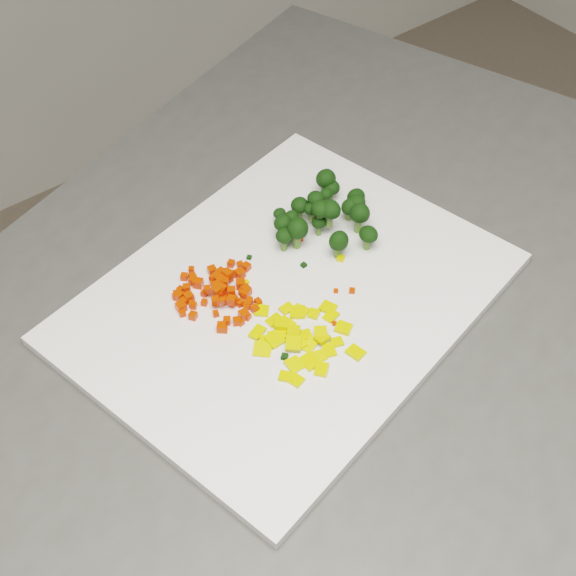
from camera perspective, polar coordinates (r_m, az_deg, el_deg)
counter_block at (r=1.27m, az=1.21°, el=-13.90°), size 1.22×1.02×0.90m
cutting_board at (r=0.88m, az=0.00°, el=-0.69°), size 0.52×0.44×0.01m
carrot_pile at (r=0.87m, az=-4.93°, el=0.03°), size 0.10×0.10×0.03m
pepper_pile at (r=0.83m, az=1.10°, el=-3.13°), size 0.12×0.12×0.02m
broccoli_pile at (r=0.93m, az=2.52°, el=5.50°), size 0.12×0.12×0.06m
carrot_cube_0 at (r=0.85m, az=-3.15°, el=-1.92°), size 0.01×0.01×0.01m
carrot_cube_1 at (r=0.88m, az=-4.31°, el=0.99°), size 0.01×0.01×0.01m
carrot_cube_2 at (r=0.87m, az=-5.98°, el=-1.04°), size 0.01×0.01×0.01m
carrot_cube_3 at (r=0.87m, az=-3.08°, el=-0.57°), size 0.01×0.01×0.01m
carrot_cube_4 at (r=0.88m, az=-5.09°, el=0.75°), size 0.01×0.01×0.01m
carrot_cube_5 at (r=0.90m, az=-7.39°, el=0.80°), size 0.01×0.01×0.01m
carrot_cube_6 at (r=0.88m, az=-4.83°, el=0.53°), size 0.01×0.01×0.01m
carrot_cube_7 at (r=0.85m, az=-4.37°, el=-2.34°), size 0.01×0.01×0.01m
carrot_cube_8 at (r=0.89m, az=-3.94°, el=1.00°), size 0.01×0.01×0.01m
carrot_cube_9 at (r=0.87m, az=-6.73°, el=-1.26°), size 0.01×0.01×0.01m
carrot_cube_10 at (r=0.89m, az=-4.24°, el=0.82°), size 0.01×0.01×0.01m
carrot_cube_11 at (r=0.90m, az=-4.51°, el=1.17°), size 0.01×0.01×0.01m
carrot_cube_12 at (r=0.87m, az=-4.05°, el=-0.23°), size 0.01×0.01×0.01m
carrot_cube_13 at (r=0.88m, az=-5.97°, el=-0.38°), size 0.01×0.01×0.01m
carrot_cube_14 at (r=0.90m, az=-6.88°, el=1.31°), size 0.01×0.01×0.01m
carrot_cube_15 at (r=0.90m, az=-2.98°, el=1.52°), size 0.01×0.01×0.01m
carrot_cube_16 at (r=0.86m, az=-7.53°, el=-1.78°), size 0.01×0.01×0.01m
carrot_cube_17 at (r=0.89m, az=-4.24°, el=0.87°), size 0.01×0.01×0.01m
carrot_cube_18 at (r=0.86m, az=-2.98°, el=-1.33°), size 0.01×0.01×0.01m
carrot_cube_19 at (r=0.87m, az=-5.78°, el=-0.11°), size 0.01×0.01×0.01m
carrot_cube_20 at (r=0.86m, az=-4.03°, el=-0.87°), size 0.01×0.01×0.01m
carrot_cube_21 at (r=0.87m, az=-7.47°, el=-1.01°), size 0.01×0.01×0.01m
carrot_cube_22 at (r=0.86m, az=-2.88°, el=-1.12°), size 0.01×0.01×0.01m
carrot_cube_23 at (r=0.87m, az=-2.16°, el=-0.95°), size 0.01×0.01×0.01m
carrot_cube_24 at (r=0.89m, az=-4.19°, el=0.69°), size 0.01×0.01×0.01m
carrot_cube_25 at (r=0.87m, az=-5.15°, el=0.07°), size 0.01×0.01×0.01m
carrot_cube_26 at (r=0.87m, az=-4.51°, el=-0.89°), size 0.01×0.01×0.01m
carrot_cube_27 at (r=0.87m, az=-3.18°, el=-0.42°), size 0.01×0.01×0.01m
carrot_cube_28 at (r=0.90m, az=-3.43°, el=1.66°), size 0.01×0.01×0.01m
carrot_cube_29 at (r=0.89m, az=-4.79°, el=1.03°), size 0.01×0.01×0.01m
carrot_cube_30 at (r=0.87m, az=-5.09°, el=-0.19°), size 0.01×0.01×0.01m
carrot_cube_31 at (r=0.89m, az=-6.78°, el=0.76°), size 0.01×0.01×0.01m
carrot_cube_32 at (r=0.86m, az=-4.71°, el=-0.93°), size 0.01×0.01×0.01m
carrot_cube_33 at (r=0.87m, az=-7.70°, el=-1.31°), size 0.01×0.01×0.01m
carrot_cube_34 at (r=0.87m, az=-2.72°, el=-0.93°), size 0.01×0.01×0.01m
carrot_cube_35 at (r=0.90m, az=-5.42°, el=1.25°), size 0.01×0.01×0.01m
carrot_cube_36 at (r=0.87m, az=-7.62°, el=-1.34°), size 0.01×0.01×0.01m
carrot_cube_37 at (r=0.88m, az=-4.62°, el=-0.20°), size 0.01×0.01×0.01m
carrot_cube_38 at (r=0.87m, az=-4.83°, el=-0.35°), size 0.01×0.01×0.01m
carrot_cube_39 at (r=0.88m, az=-3.22°, el=-0.28°), size 0.01×0.01×0.01m
carrot_cube_40 at (r=0.88m, az=-5.11°, el=0.33°), size 0.01×0.01×0.01m
carrot_cube_41 at (r=0.87m, az=-7.07°, el=-0.65°), size 0.01×0.01×0.01m
carrot_cube_42 at (r=0.88m, az=-3.42°, el=0.24°), size 0.01×0.01×0.01m
carrot_cube_43 at (r=0.89m, az=-7.67°, el=-0.10°), size 0.01×0.01×0.01m
carrot_cube_44 at (r=0.86m, az=-6.77°, el=-1.98°), size 0.01×0.01×0.01m
carrot_cube_45 at (r=0.89m, az=-3.45°, el=0.97°), size 0.01×0.01×0.01m
carrot_cube_46 at (r=0.87m, az=-6.82°, el=-1.15°), size 0.01×0.01×0.01m
carrot_cube_47 at (r=0.89m, az=-3.44°, el=1.03°), size 0.01×0.01×0.01m
carrot_cube_48 at (r=0.88m, az=-3.00°, el=-0.15°), size 0.01×0.01×0.01m
carrot_cube_49 at (r=0.88m, az=-4.53°, el=0.44°), size 0.01×0.01×0.01m
carrot_cube_50 at (r=0.88m, az=-5.35°, el=0.68°), size 0.01×0.01×0.01m
carrot_cube_51 at (r=0.84m, az=-4.75°, el=-2.81°), size 0.01×0.01×0.01m
carrot_cube_52 at (r=0.89m, az=-6.72°, el=0.49°), size 0.01×0.01×0.01m
carrot_cube_53 at (r=0.87m, az=-2.11°, el=-1.03°), size 0.01×0.01×0.01m
carrot_cube_54 at (r=0.88m, az=-4.44°, el=0.83°), size 0.01×0.01×0.01m
carrot_cube_55 at (r=0.87m, az=-5.18°, el=0.12°), size 0.01×0.01×0.01m
carrot_cube_56 at (r=0.88m, az=-5.15°, el=0.72°), size 0.01×0.01×0.01m
carrot_cube_57 at (r=0.85m, az=-3.40°, el=-2.45°), size 0.01×0.01×0.01m
carrot_cube_58 at (r=0.86m, az=-2.36°, el=-1.51°), size 0.01×0.01×0.01m
carrot_cube_59 at (r=0.91m, az=-4.07°, el=1.75°), size 0.01×0.01×0.01m
carrot_cube_60 at (r=0.86m, az=-5.19°, el=-0.91°), size 0.01×0.01×0.01m
carrot_cube_61 at (r=0.88m, az=-3.39°, el=0.28°), size 0.01×0.01×0.01m
carrot_cube_62 at (r=0.87m, az=-3.44°, el=-1.07°), size 0.01×0.01×0.01m
carrot_cube_63 at (r=0.88m, az=-4.85°, el=-0.30°), size 0.01×0.01×0.01m
carrot_cube_64 at (r=0.87m, az=-4.52°, el=-0.63°), size 0.01×0.01×0.01m
carrot_cube_65 at (r=0.90m, az=-3.51°, el=1.09°), size 0.01×0.01×0.01m
carrot_cube_66 at (r=0.88m, az=-7.81°, el=-0.56°), size 0.01×0.01×0.01m
carrot_cube_67 at (r=0.87m, az=-4.77°, el=-0.10°), size 0.01×0.01×0.01m
carrot_cube_68 at (r=0.85m, az=-3.67°, el=-2.38°), size 0.01×0.01×0.01m
carrot_cube_69 at (r=0.85m, az=-2.92°, el=-2.04°), size 0.01×0.01×0.01m
carrot_cube_70 at (r=0.89m, az=-6.40°, el=0.34°), size 0.01×0.01×0.01m
carrot_cube_71 at (r=0.87m, az=-3.88°, el=-0.90°), size 0.01×0.01×0.01m
carrot_cube_72 at (r=0.84m, az=-4.54°, el=-2.96°), size 0.01×0.01×0.01m
carrot_cube_73 at (r=0.87m, az=-3.05°, el=-0.43°), size 0.01×0.01×0.01m
carrot_cube_74 at (r=0.88m, az=-4.65°, el=-0.31°), size 0.01×0.01×0.01m
carrot_cube_75 at (r=0.86m, az=-5.16°, el=-1.83°), size 0.01×0.01×0.01m
carrot_cube_76 at (r=0.88m, az=-7.22°, el=-0.00°), size 0.01×0.01×0.01m
carrot_cube_77 at (r=0.88m, az=-7.87°, el=-0.51°), size 0.01×0.01×0.01m
pepper_chunk_0 at (r=0.86m, az=0.68°, el=-1.72°), size 0.02×0.02×0.01m
pepper_chunk_1 at (r=0.86m, az=3.08°, el=-2.01°), size 0.02×0.02×0.01m
pepper_chunk_2 at (r=0.86m, az=2.87°, el=-1.41°), size 0.02×0.02×0.00m
pepper_chunk_3 at (r=0.80m, az=0.53°, el=-6.55°), size 0.02×0.02×0.00m
pepper_chunk_4 at (r=0.83m, az=-1.45°, el=-3.73°), size 0.02×0.02×0.00m
pepper_chunk_5 at (r=0.85m, az=3.96°, el=-2.85°), size 0.02×0.02×0.01m
pepper_chunk_6 at (r=0.83m, az=1.60°, el=-4.07°), size 0.02×0.02×0.01m
pepper_chunk_7 at (r=0.83m, az=0.80°, el=-4.11°), size 0.02×0.01×0.01m
pepper_chunk_8 at (r=0.85m, az=-0.99°, el=-2.30°), size 0.02×0.01×0.01m
pepper_chunk_9 at (r=0.83m, az=3.51°, el=-3.86°), size 0.02×0.01×0.00m
pepper_chunk_10 at (r=0.84m, az=-0.77°, el=-3.40°), size 0.02×0.02×0.01m
pepper_chunk_11 at (r=0.83m, az=0.40°, el=-3.94°), size 0.02×0.02×0.01m
pepper_chunk_12 at (r=0.82m, az=1.92°, el=-5.18°), size 0.02×0.02×0.00m
pepper_chunk_13 at (r=0.83m, az=2.94°, el=-4.43°), size 0.02×0.02×0.00m
pepper_chunk_14 at (r=0.83m, az=2.33°, el=-3.20°), size 0.02×0.02×0.01m
pepper_chunk_15 at (r=0.82m, az=1.55°, el=-5.25°), size 0.02×0.02×0.00m
pepper_chunk_16 at (r=0.86m, az=0.91°, el=-1.61°), size 0.02×0.02×0.01m
pepper_chunk_17 at (r=0.84m, az=1.22°, el=-3.39°), size 0.02×0.02×0.01m
pepper_chunk_18 at (r=0.83m, az=-0.94°, el=-3.73°), size 0.02×0.02×0.01m
pepper_chunk_19 at (r=0.83m, az=0.88°, el=-3.74°), size 0.02×0.02×0.01m
pepper_chunk_20 at (r=0.84m, az=-2.19°, el=-3.18°), size 0.02×0.02×0.01m
pepper_chunk_21 at (r=0.83m, az=0.42°, el=-3.11°), size 0.02×0.02×0.01m
pepper_chunk_22 at (r=0.82m, az=2.20°, el=-4.87°), size 0.02×0.02×0.01m
pepper_chunk_23 at (r=0.81m, az=0.45°, el=-5.48°), size 0.02×0.02×0.01m
pepper_chunk_24 at (r=0.86m, az=-1.89°, el=-1.61°), size 0.02×0.02×0.01m
pepper_chunk_25 at (r=0.83m, az=2.45°, el=-3.54°), size 0.02×0.01×0.01m
pepper_chunk_26 at (r=0.85m, az=-0.19°, el=-2.64°), size 0.02×0.02×0.01m
pepper_chunk_27 at (r=0.81m, az=-0.09°, el=-6.31°), size 0.02×0.02×0.01m
pepper_chunk_28 at (r=0.84m, az=-0.48°, el=-2.55°), size 0.02×0.02×0.01m
pepper_chunk_29 at (r=0.83m, az=-1.85°, el=-4.41°), size 0.02×0.03×0.01m
pepper_chunk_30 at (r=0.86m, az=1.85°, el=-1.85°), size 0.02×0.02×0.01m
pepper_chunk_31 at (r=0.83m, az=4.84°, el=-4.58°), size 0.02×0.02×0.01m
pepper_chunk_32 at (r=0.86m, az=-0.09°, el=-1.47°), size 0.02×0.01×0.01m
pepper_chunk_33 at (r=0.81m, az=2.41°, el=-5.81°), size 0.02×0.02×0.01m
broccoli_floret_0 at (r=0.95m, az=0.80°, el=5.58°), size 0.03×0.03×0.03m
broccoli_floret_1 at (r=0.91m, az=3.65°, el=3.20°), size 0.02×0.02×0.03m
broccoli_floret_2 at (r=0.97m, az=4.80°, el=6.22°), size 0.03×0.03×0.03m
broccoli_floret_3 at (r=0.91m, az=-0.31°, el=3.41°), size 0.03×0.03×0.03m
broccoli_floret_4 at (r=0.98m, az=2.65°, el=7.40°), size 0.04×0.04×0.04m
broccoli_floret_5 at (r=0.91m, az=0.64°, el=3.82°), size 0.03×0.03×0.04m
broccoli_floret_6 at (r=0.93m, az=2.19°, el=4.44°), size 0.03×0.03×0.03m
broccoli_floret_7 at (r=0.94m, az=5.04°, el=4.89°), size 0.03×0.03×0.04m
broccoli_floret_8 at (r=0.98m, az=3.03°, el=6.92°), size 0.03×0.03×0.03m
broccoli_floret_9 at (r=0.92m, az=-0.22°, el=3.41°), size 0.02×0.02×0.02m
broccoli_floret_10 at (r=0.94m, az=1.64°, el=5.43°), size 0.02×0.02×0.02m
broccoli_floret_11 at (r=0.91m, az=3.56°, el=3.02°), size 0.03×0.03×0.03m
broccoli_floret_12 at (r=0.93m, az=-0.40°, el=4.30°), size 0.03×0.03×0.03m
broccoli_floret_13 at (r=0.96m, az=4.85°, el=5.83°), size 0.03×0.03×0.03m
broccoli_floret_14 at (r=0.95m, az=-0.63°, el=5.10°), size 0.02×0.02×0.02m
broccoli_floret_15 at (r=0.92m, az=5.67°, el=3.51°), size 0.03×0.03×0.03m
broccoli_floret_16 at (r=0.93m, az=0.21°, el=4.69°), size 0.02×0.02×0.03m
broccoli_floret_17 at (r=0.97m, az=2.69°, el=6.35°), size 0.02×0.02×0.03m
broccoli_floret_18 at (r=0.92m, az=2.98°, el=5.22°), size 0.03×0.03×0.03m
broccoli_floret_19 at (r=0.92m, az=2.26°, el=5.28°), size 0.03×0.03×0.03m
broccoli_floret_20 at (r=0.95m, az=4.36°, el=5.53°), size 0.03×0.03×0.03m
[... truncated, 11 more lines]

